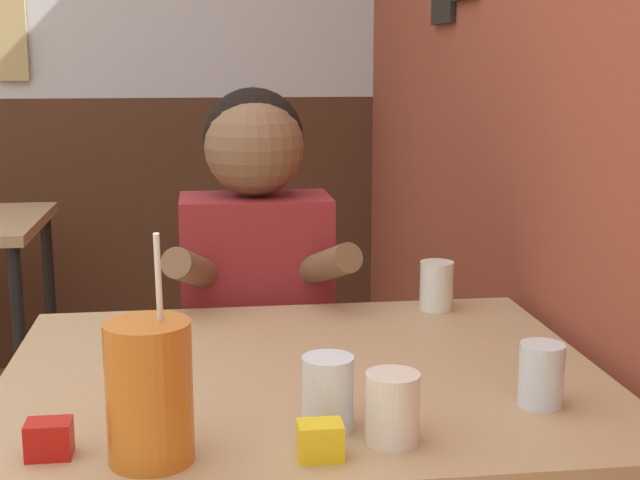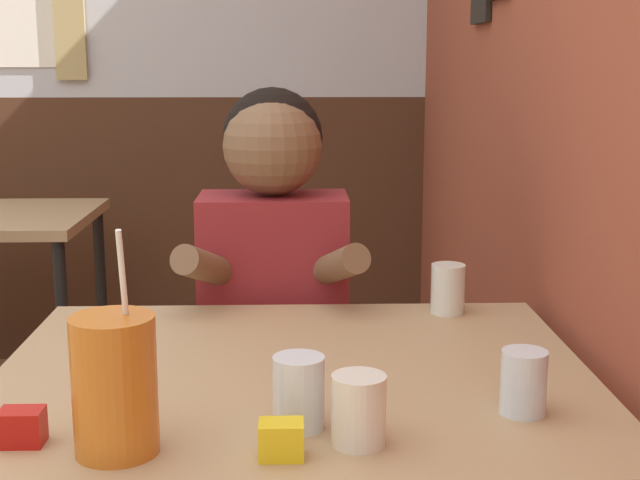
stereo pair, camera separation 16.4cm
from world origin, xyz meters
TOP-DOWN VIEW (x-y plane):
  - brick_wall_right at (1.29, 1.27)m, footprint 0.08×4.55m
  - back_wall at (-0.02, 2.58)m, footprint 5.53×0.09m
  - main_table at (0.73, 0.35)m, footprint 1.01×0.83m
  - person_seated at (0.68, 0.91)m, footprint 0.42×0.42m
  - cocktail_pitcher at (0.49, 0.03)m, footprint 0.11×0.11m
  - glass_near_pitcher at (0.73, 0.11)m, footprint 0.07×0.07m
  - glass_center at (1.05, 0.69)m, footprint 0.07×0.07m
  - glass_far_side at (0.82, 0.05)m, footprint 0.08×0.08m
  - glass_by_brick at (1.07, 0.15)m, footprint 0.07×0.07m
  - condiment_ketchup at (0.35, 0.06)m, footprint 0.06×0.04m
  - condiment_mustard at (0.71, 0.01)m, footprint 0.06×0.04m

SIDE VIEW (x-z plane):
  - person_seated at x=0.68m, z-range 0.05..1.25m
  - main_table at x=0.73m, z-range 0.30..1.03m
  - condiment_ketchup at x=0.35m, z-range 0.73..0.78m
  - condiment_mustard at x=0.71m, z-range 0.73..0.78m
  - glass_by_brick at x=1.07m, z-range 0.73..0.83m
  - glass_far_side at x=0.82m, z-range 0.73..0.83m
  - glass_center at x=1.05m, z-range 0.73..0.83m
  - glass_near_pitcher at x=0.73m, z-range 0.73..0.84m
  - cocktail_pitcher at x=0.49m, z-range 0.67..0.98m
  - brick_wall_right at x=1.29m, z-range 0.00..2.70m
  - back_wall at x=-0.02m, z-range 0.01..2.71m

